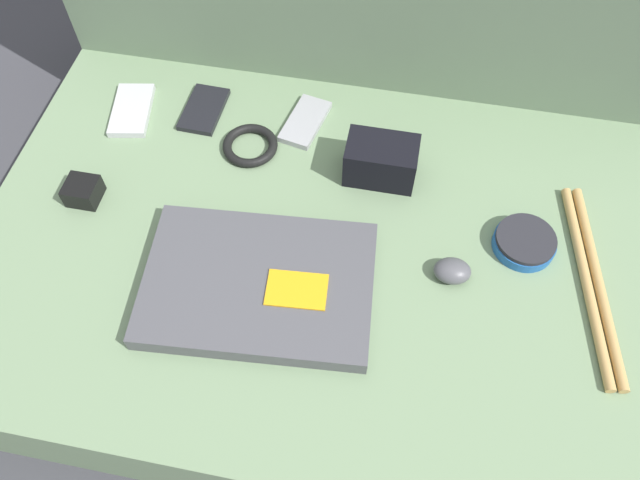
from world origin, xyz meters
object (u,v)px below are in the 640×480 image
at_px(computer_mouse, 452,271).
at_px(phone_small, 305,122).
at_px(speaker_puck, 525,242).
at_px(camera_pouch, 381,160).
at_px(laptop, 259,284).
at_px(charger_brick, 83,191).
at_px(phone_silver, 204,109).
at_px(phone_black, 132,110).

xyz_separation_m(computer_mouse, phone_small, (-0.29, 0.27, -0.01)).
bearing_deg(speaker_puck, camera_pouch, 157.27).
distance_m(laptop, charger_brick, 0.35).
bearing_deg(phone_silver, charger_brick, -118.93).
bearing_deg(camera_pouch, phone_silver, 165.75).
bearing_deg(charger_brick, laptop, -19.13).
relative_size(laptop, phone_black, 2.67).
distance_m(computer_mouse, phone_black, 0.65).
bearing_deg(phone_small, computer_mouse, -31.66).
bearing_deg(charger_brick, camera_pouch, 16.69).
relative_size(laptop, charger_brick, 6.88).
height_order(phone_black, phone_small, same).
xyz_separation_m(laptop, phone_black, (-0.32, 0.32, -0.01)).
bearing_deg(laptop, computer_mouse, 10.56).
bearing_deg(camera_pouch, laptop, -120.11).
bearing_deg(speaker_puck, phone_silver, 162.09).
height_order(speaker_puck, phone_silver, speaker_puck).
bearing_deg(speaker_puck, laptop, -158.64).
bearing_deg(charger_brick, computer_mouse, -3.33).
height_order(computer_mouse, phone_silver, computer_mouse).
relative_size(phone_silver, phone_black, 0.86).
relative_size(laptop, speaker_puck, 3.68).
xyz_separation_m(computer_mouse, charger_brick, (-0.61, 0.04, 0.00)).
height_order(phone_small, camera_pouch, camera_pouch).
xyz_separation_m(computer_mouse, speaker_puck, (0.11, 0.08, -0.00)).
relative_size(computer_mouse, phone_black, 0.44).
distance_m(laptop, phone_silver, 0.39).
distance_m(camera_pouch, charger_brick, 0.50).
height_order(laptop, phone_silver, laptop).
relative_size(computer_mouse, speaker_puck, 0.61).
height_order(speaker_puck, camera_pouch, camera_pouch).
bearing_deg(charger_brick, phone_silver, 59.03).
distance_m(speaker_puck, charger_brick, 0.72).
bearing_deg(phone_silver, phone_black, -165.89).
relative_size(phone_silver, charger_brick, 2.20).
relative_size(laptop, camera_pouch, 3.05).
height_order(phone_silver, camera_pouch, camera_pouch).
height_order(laptop, charger_brick, charger_brick).
bearing_deg(phone_black, laptop, -54.98).
height_order(computer_mouse, speaker_puck, computer_mouse).
distance_m(phone_silver, phone_small, 0.19).
xyz_separation_m(phone_silver, camera_pouch, (0.34, -0.09, 0.03)).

